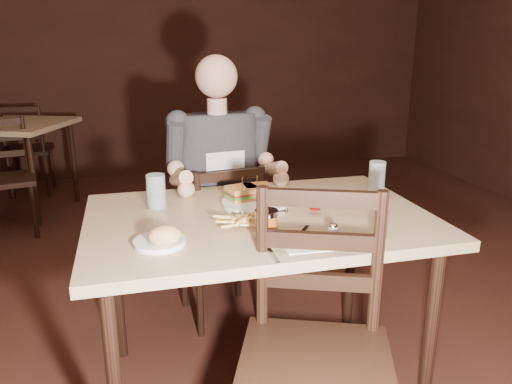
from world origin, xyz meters
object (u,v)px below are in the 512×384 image
object	(u,v)px
diner	(221,153)
glass_left	(156,191)
chair_far	(220,241)
dinner_plate	(255,204)
main_table	(259,233)
glass_right	(377,180)
bg_table	(15,133)
side_plate	(160,243)
hot_sauce	(383,220)
bg_chair_near	(6,180)
bg_chair_far	(29,150)
syrup_dispenser	(266,225)
chair_near	(316,367)

from	to	relation	value
diner	glass_left	distance (m)	0.49
chair_far	dinner_plate	world-z (taller)	chair_far
main_table	glass_right	xyz separation A→B (m)	(0.55, 0.08, 0.15)
bg_table	glass_right	size ratio (longest dim) A/B	6.58
main_table	side_plate	world-z (taller)	side_plate
diner	glass_right	distance (m)	0.75
hot_sauce	side_plate	bearing A→B (deg)	170.19
hot_sauce	dinner_plate	bearing A→B (deg)	127.16
bg_table	diner	bearing A→B (deg)	-58.97
diner	glass_left	bearing A→B (deg)	-140.54
main_table	side_plate	bearing A→B (deg)	-154.19
chair_far	side_plate	size ratio (longest dim) A/B	5.00
bg_chair_near	diner	xyz separation A→B (m)	(1.30, -1.61, 0.47)
dinner_plate	main_table	bearing A→B (deg)	-97.44
bg_table	hot_sauce	size ratio (longest dim) A/B	8.63
bg_chair_near	side_plate	bearing A→B (deg)	-77.79
glass_left	hot_sauce	distance (m)	0.89
glass_right	bg_chair_far	bearing A→B (deg)	120.65
hot_sauce	bg_table	bearing A→B (deg)	119.08
glass_left	side_plate	xyz separation A→B (m)	(-0.02, -0.39, -0.06)
diner	bg_table	bearing A→B (deg)	114.04
glass_left	hot_sauce	size ratio (longest dim) A/B	1.14
bg_chair_near	glass_left	xyz separation A→B (m)	(0.96, -1.97, 0.41)
main_table	chair_far	xyz separation A→B (m)	(-0.04, 0.60, -0.27)
chair_far	dinner_plate	bearing A→B (deg)	90.11
bg_chair_near	syrup_dispenser	world-z (taller)	syrup_dispenser
chair_far	glass_left	distance (m)	0.67
bg_table	bg_chair_near	world-z (taller)	bg_chair_near
bg_chair_far	glass_right	distance (m)	3.72
dinner_plate	syrup_dispenser	xyz separation A→B (m)	(-0.06, -0.36, 0.04)
bg_chair_far	glass_right	world-z (taller)	glass_right
bg_chair_far	glass_left	distance (m)	3.24
bg_chair_far	chair_far	bearing A→B (deg)	118.30
glass_left	bg_chair_near	bearing A→B (deg)	116.09
side_plate	syrup_dispenser	bearing A→B (deg)	-7.25
main_table	dinner_plate	distance (m)	0.14
hot_sauce	bg_chair_near	bearing A→B (deg)	124.17
main_table	dinner_plate	xyz separation A→B (m)	(0.02, 0.12, 0.08)
chair_near	syrup_dispenser	xyz separation A→B (m)	(-0.05, 0.35, 0.33)
diner	main_table	bearing A→B (deg)	-92.97
bg_table	bg_chair_far	bearing A→B (deg)	90.00
glass_left	glass_right	world-z (taller)	glass_right
dinner_plate	bg_chair_far	bearing A→B (deg)	113.31
chair_near	dinner_plate	world-z (taller)	chair_near
bg_chair_far	dinner_plate	bearing A→B (deg)	115.68
hot_sauce	side_plate	size ratio (longest dim) A/B	0.72
glass_left	hot_sauce	world-z (taller)	glass_left
chair_far	hot_sauce	world-z (taller)	hot_sauce
bg_table	side_plate	bearing A→B (deg)	-72.06
side_plate	glass_right	bearing A→B (deg)	16.35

